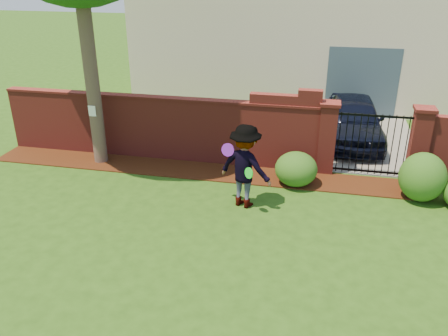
% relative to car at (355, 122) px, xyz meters
% --- Properties ---
extents(ground, '(80.00, 80.00, 0.01)m').
position_rel_car_xyz_m(ground, '(-3.20, -6.27, -0.68)').
color(ground, '#254B12').
rests_on(ground, ground).
extents(mulch_bed, '(11.10, 1.08, 0.03)m').
position_rel_car_xyz_m(mulch_bed, '(-4.15, -2.93, -0.66)').
color(mulch_bed, '#321509').
rests_on(mulch_bed, ground).
extents(brick_wall, '(8.70, 0.31, 2.16)m').
position_rel_car_xyz_m(brick_wall, '(-5.21, -2.27, 0.25)').
color(brick_wall, maroon).
rests_on(brick_wall, ground).
extents(pillar_left, '(0.50, 0.50, 1.88)m').
position_rel_car_xyz_m(pillar_left, '(-0.80, -2.27, 0.28)').
color(pillar_left, maroon).
rests_on(pillar_left, ground).
extents(pillar_right, '(0.50, 0.50, 1.88)m').
position_rel_car_xyz_m(pillar_right, '(1.40, -2.27, 0.28)').
color(pillar_right, maroon).
rests_on(pillar_right, ground).
extents(iron_gate, '(1.78, 0.03, 1.60)m').
position_rel_car_xyz_m(iron_gate, '(0.30, -2.27, 0.18)').
color(iron_gate, black).
rests_on(iron_gate, ground).
extents(driveway, '(3.20, 8.00, 0.01)m').
position_rel_car_xyz_m(driveway, '(0.30, 1.73, -0.67)').
color(driveway, slate).
rests_on(driveway, ground).
extents(house, '(12.40, 6.40, 6.30)m').
position_rel_car_xyz_m(house, '(-2.20, 5.73, 2.49)').
color(house, beige).
rests_on(house, ground).
extents(car, '(1.83, 4.06, 1.35)m').
position_rel_car_xyz_m(car, '(0.00, 0.00, 0.00)').
color(car, black).
rests_on(car, ground).
extents(paper_notice, '(0.20, 0.01, 0.28)m').
position_rel_car_xyz_m(paper_notice, '(-6.80, -3.06, 0.82)').
color(paper_notice, white).
rests_on(paper_notice, tree).
extents(shrub_left, '(1.03, 1.03, 0.84)m').
position_rel_car_xyz_m(shrub_left, '(-1.49, -3.20, -0.26)').
color(shrub_left, '#1D5218').
rests_on(shrub_left, ground).
extents(shrub_middle, '(1.04, 1.04, 1.15)m').
position_rel_car_xyz_m(shrub_middle, '(1.36, -3.38, -0.10)').
color(shrub_middle, '#1D5218').
rests_on(shrub_middle, ground).
extents(man, '(1.40, 1.09, 1.90)m').
position_rel_car_xyz_m(man, '(-2.55, -4.50, 0.27)').
color(man, gray).
rests_on(man, ground).
extents(frisbee_purple, '(0.30, 0.14, 0.29)m').
position_rel_car_xyz_m(frisbee_purple, '(-2.92, -4.50, 0.64)').
color(frisbee_purple, purple).
rests_on(frisbee_purple, man).
extents(frisbee_green, '(0.22, 0.20, 0.24)m').
position_rel_car_xyz_m(frisbee_green, '(-2.39, -4.86, 0.30)').
color(frisbee_green, '#1CD328').
rests_on(frisbee_green, man).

